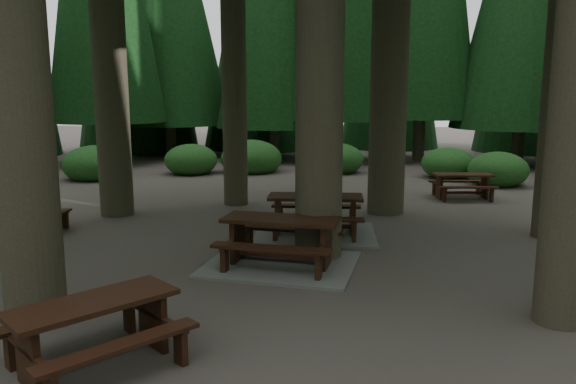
# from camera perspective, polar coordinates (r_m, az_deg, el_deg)

# --- Properties ---
(ground) EXTENTS (80.00, 80.00, 0.00)m
(ground) POSITION_cam_1_polar(r_m,az_deg,el_deg) (10.16, -1.51, -6.86)
(ground) COLOR #534A44
(ground) RESTS_ON ground
(picnic_table_a) EXTENTS (2.85, 2.49, 0.85)m
(picnic_table_a) POSITION_cam_1_polar(r_m,az_deg,el_deg) (9.71, -0.71, -5.81)
(picnic_table_a) COLOR gray
(picnic_table_a) RESTS_ON ground
(picnic_table_b) EXTENTS (1.35, 1.64, 0.69)m
(picnic_table_b) POSITION_cam_1_polar(r_m,az_deg,el_deg) (13.00, -25.20, -1.99)
(picnic_table_b) COLOR #321A0F
(picnic_table_b) RESTS_ON ground
(picnic_table_c) EXTENTS (2.50, 2.07, 0.85)m
(picnic_table_c) POSITION_cam_1_polar(r_m,az_deg,el_deg) (11.79, 2.79, -2.98)
(picnic_table_c) COLOR gray
(picnic_table_c) RESTS_ON ground
(picnic_table_d) EXTENTS (1.72, 1.43, 0.70)m
(picnic_table_d) POSITION_cam_1_polar(r_m,az_deg,el_deg) (16.58, 17.29, 0.97)
(picnic_table_d) COLOR #321A0F
(picnic_table_d) RESTS_ON ground
(picnic_table_e) EXTENTS (2.23, 2.25, 0.76)m
(picnic_table_e) POSITION_cam_1_polar(r_m,az_deg,el_deg) (6.57, -19.08, -12.44)
(picnic_table_e) COLOR #321A0F
(picnic_table_e) RESTS_ON ground
(shrub_ring) EXTENTS (23.86, 24.64, 1.49)m
(shrub_ring) POSITION_cam_1_polar(r_m,az_deg,el_deg) (10.73, 2.63, -3.72)
(shrub_ring) COLOR #205A1F
(shrub_ring) RESTS_ON ground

